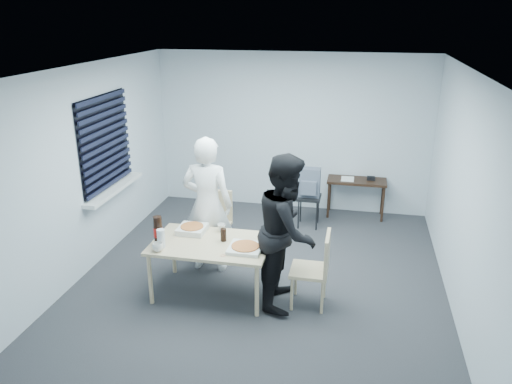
% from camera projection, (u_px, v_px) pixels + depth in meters
% --- Properties ---
extents(room, '(5.00, 5.00, 5.00)m').
position_uv_depth(room, '(108.00, 150.00, 6.68)').
color(room, '#292A2D').
rests_on(room, ground).
extents(dining_table, '(1.36, 0.86, 0.66)m').
position_uv_depth(dining_table, '(211.00, 247.00, 5.81)').
color(dining_table, beige).
rests_on(dining_table, ground).
extents(chair_far, '(0.42, 0.42, 0.89)m').
position_uv_depth(chair_far, '(216.00, 218.00, 6.85)').
color(chair_far, beige).
rests_on(chair_far, ground).
extents(chair_right, '(0.42, 0.42, 0.89)m').
position_uv_depth(chair_right, '(317.00, 265.00, 5.59)').
color(chair_right, beige).
rests_on(chair_right, ground).
extents(person_white, '(0.65, 0.42, 1.77)m').
position_uv_depth(person_white, '(207.00, 205.00, 6.31)').
color(person_white, white).
rests_on(person_white, ground).
extents(person_black, '(0.47, 0.86, 1.77)m').
position_uv_depth(person_black, '(287.00, 231.00, 5.57)').
color(person_black, black).
rests_on(person_black, ground).
extents(side_table, '(0.94, 0.42, 0.63)m').
position_uv_depth(side_table, '(357.00, 184.00, 8.08)').
color(side_table, '#321C13').
rests_on(side_table, ground).
extents(stool, '(0.36, 0.36, 0.50)m').
position_uv_depth(stool, '(309.00, 203.00, 7.74)').
color(stool, black).
rests_on(stool, ground).
extents(backpack, '(0.32, 0.24, 0.45)m').
position_uv_depth(backpack, '(309.00, 183.00, 7.62)').
color(backpack, slate).
rests_on(backpack, stool).
extents(pizza_box_a, '(0.33, 0.33, 0.08)m').
position_uv_depth(pizza_box_a, '(192.00, 229.00, 6.05)').
color(pizza_box_a, silver).
rests_on(pizza_box_a, dining_table).
extents(pizza_box_b, '(0.37, 0.37, 0.05)m').
position_uv_depth(pizza_box_b, '(245.00, 248.00, 5.61)').
color(pizza_box_b, silver).
rests_on(pizza_box_b, dining_table).
extents(mug_a, '(0.17, 0.17, 0.10)m').
position_uv_depth(mug_a, '(158.00, 247.00, 5.57)').
color(mug_a, silver).
rests_on(mug_a, dining_table).
extents(mug_b, '(0.10, 0.10, 0.09)m').
position_uv_depth(mug_b, '(222.00, 228.00, 6.07)').
color(mug_b, silver).
rests_on(mug_b, dining_table).
extents(cola_glass, '(0.09, 0.09, 0.15)m').
position_uv_depth(cola_glass, '(223.00, 235.00, 5.80)').
color(cola_glass, black).
rests_on(cola_glass, dining_table).
extents(soda_bottle, '(0.11, 0.11, 0.33)m').
position_uv_depth(soda_bottle, '(158.00, 231.00, 5.71)').
color(soda_bottle, black).
rests_on(soda_bottle, dining_table).
extents(plastic_cups, '(0.10, 0.10, 0.22)m').
position_uv_depth(plastic_cups, '(161.00, 238.00, 5.64)').
color(plastic_cups, silver).
rests_on(plastic_cups, dining_table).
extents(rubber_band, '(0.07, 0.07, 0.00)m').
position_uv_depth(rubber_band, '(223.00, 256.00, 5.47)').
color(rubber_band, red).
rests_on(rubber_band, dining_table).
extents(papers, '(0.25, 0.31, 0.00)m').
position_uv_depth(papers, '(348.00, 179.00, 8.08)').
color(papers, white).
rests_on(papers, side_table).
extents(black_box, '(0.15, 0.13, 0.05)m').
position_uv_depth(black_box, '(371.00, 178.00, 8.03)').
color(black_box, black).
rests_on(black_box, side_table).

